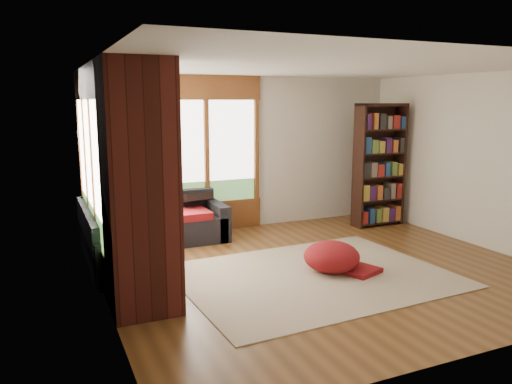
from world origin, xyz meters
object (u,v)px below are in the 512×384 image
object	(u,v)px
dog_brindle	(142,213)
area_rug	(314,276)
brick_chimney	(140,189)
sectional_sofa	(146,232)
dog_tan	(148,194)
pouf	(332,256)
bookshelf	(379,165)

from	to	relation	value
dog_brindle	area_rug	bearing A→B (deg)	-148.31
brick_chimney	sectional_sofa	world-z (taller)	brick_chimney
dog_brindle	brick_chimney	bearing A→B (deg)	142.87
area_rug	dog_tan	distance (m)	2.79
sectional_sofa	pouf	size ratio (longest dim) A/B	3.03
pouf	dog_brindle	world-z (taller)	dog_brindle
sectional_sofa	brick_chimney	bearing A→B (deg)	-105.08
sectional_sofa	dog_brindle	distance (m)	0.85
sectional_sofa	area_rug	bearing A→B (deg)	-50.82
brick_chimney	dog_brindle	xyz separation A→B (m)	(0.26, 1.34, -0.56)
bookshelf	pouf	bearing A→B (deg)	-139.55
sectional_sofa	area_rug	world-z (taller)	sectional_sofa
dog_tan	area_rug	bearing A→B (deg)	-101.71
brick_chimney	area_rug	xyz separation A→B (m)	(2.16, 0.15, -1.29)
dog_tan	dog_brindle	size ratio (longest dim) A/B	1.32
area_rug	dog_brindle	distance (m)	2.36
sectional_sofa	area_rug	xyz separation A→B (m)	(1.71, -1.90, -0.30)
area_rug	dog_tan	bearing A→B (deg)	127.16
dog_brindle	pouf	bearing A→B (deg)	-143.14
pouf	dog_brindle	xyz separation A→B (m)	(-2.20, 1.13, 0.53)
brick_chimney	dog_tan	bearing A→B (deg)	76.61
bookshelf	dog_tan	size ratio (longest dim) A/B	1.96
brick_chimney	sectional_sofa	bearing A→B (deg)	77.71
dog_tan	bookshelf	bearing A→B (deg)	-52.99
area_rug	pouf	size ratio (longest dim) A/B	4.55
bookshelf	dog_brindle	bearing A→B (deg)	-171.41
area_rug	dog_brindle	world-z (taller)	dog_brindle
area_rug	bookshelf	xyz separation A→B (m)	(2.38, 1.84, 1.07)
bookshelf	brick_chimney	bearing A→B (deg)	-156.35
sectional_sofa	dog_brindle	xyz separation A→B (m)	(-0.18, -0.71, 0.44)
area_rug	dog_tan	size ratio (longest dim) A/B	3.02
dog_brindle	sectional_sofa	bearing A→B (deg)	-40.51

